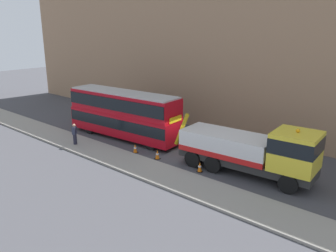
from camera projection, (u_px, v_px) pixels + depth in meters
name	position (u px, v px, depth m)	size (l,w,h in m)	color
ground_plane	(184.00, 153.00, 26.42)	(120.00, 120.00, 0.00)	#424247
near_kerb	(146.00, 168.00, 23.34)	(60.00, 2.80, 0.15)	gray
building_facade	(235.00, 42.00, 29.23)	(60.00, 1.50, 16.00)	#9E7A5B
recovery_tow_truck	(252.00, 150.00, 22.04)	(10.22, 3.24, 3.67)	#2D2D2D
double_decker_bus	(123.00, 113.00, 29.47)	(11.16, 3.29, 4.06)	#B70C19
pedestrian_onlooker	(75.00, 134.00, 27.70)	(0.42, 0.48, 1.71)	#232333
traffic_cone_near_bus	(135.00, 149.00, 26.35)	(0.36, 0.36, 0.72)	orange
traffic_cone_midway	(157.00, 155.00, 25.10)	(0.36, 0.36, 0.72)	orange
traffic_cone_near_truck	(200.00, 167.00, 22.90)	(0.36, 0.36, 0.72)	orange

